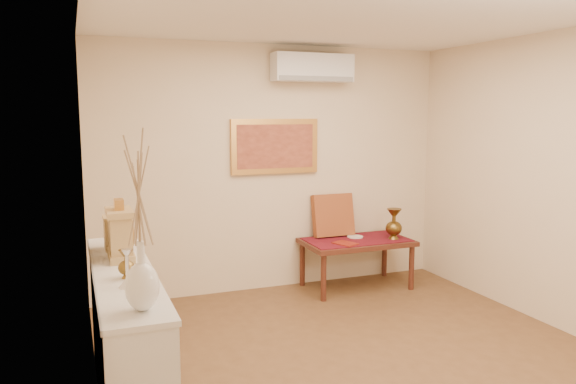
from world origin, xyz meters
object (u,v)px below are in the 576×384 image
mantel_clock (120,233)px  low_table (357,246)px  display_ledge (126,343)px  wooden_chest (115,232)px  brass_urn_tall (394,220)px  white_vase (140,222)px

mantel_clock → low_table: bearing=30.8°
display_ledge → wooden_chest: bearing=89.8°
brass_urn_tall → mantel_clock: bearing=-154.5°
display_ledge → low_table: display_ledge is taller
mantel_clock → wooden_chest: bearing=92.6°
display_ledge → mantel_clock: bearing=86.9°
brass_urn_tall → display_ledge: bearing=-150.3°
white_vase → wooden_chest: white_vase is taller
white_vase → wooden_chest: size_ratio=3.70×
white_vase → mantel_clock: bearing=90.7°
brass_urn_tall → display_ledge: size_ratio=0.21×
brass_urn_tall → low_table: bearing=162.9°
display_ledge → mantel_clock: 0.73m
white_vase → mantel_clock: size_ratio=2.20×
wooden_chest → display_ledge: bearing=-90.2°
white_vase → display_ledge: bearing=92.1°
display_ledge → white_vase: bearing=-87.9°
white_vase → display_ledge: size_ratio=0.45×
white_vase → brass_urn_tall: (3.05, 2.56, -0.66)m
brass_urn_tall → wooden_chest: size_ratio=1.72×
mantel_clock → brass_urn_tall: bearing=25.5°
white_vase → low_table: white_vase is taller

